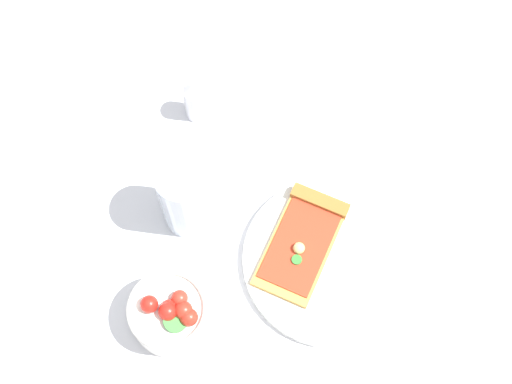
% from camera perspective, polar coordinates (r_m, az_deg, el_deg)
% --- Properties ---
extents(ground_plane, '(2.40, 2.40, 0.00)m').
position_cam_1_polar(ground_plane, '(1.00, 6.43, -6.17)').
color(ground_plane, silver).
rests_on(ground_plane, ground).
extents(plate, '(0.25, 0.25, 0.01)m').
position_cam_1_polar(plate, '(0.99, 6.03, -5.52)').
color(plate, silver).
rests_on(plate, ground_plane).
extents(pizza_slice_main, '(0.09, 0.16, 0.02)m').
position_cam_1_polar(pizza_slice_main, '(0.98, 3.90, -3.68)').
color(pizza_slice_main, gold).
rests_on(pizza_slice_main, plate).
extents(salad_bowl, '(0.11, 0.11, 0.07)m').
position_cam_1_polar(salad_bowl, '(0.94, -7.00, -9.70)').
color(salad_bowl, white).
rests_on(salad_bowl, ground_plane).
extents(soda_glass, '(0.07, 0.07, 0.14)m').
position_cam_1_polar(soda_glass, '(0.96, -5.82, -0.77)').
color(soda_glass, silver).
rests_on(soda_glass, ground_plane).
extents(paper_napkin, '(0.17, 0.14, 0.00)m').
position_cam_1_polar(paper_napkin, '(1.11, 10.44, 6.66)').
color(paper_napkin, white).
rests_on(paper_napkin, ground_plane).
extents(pepper_shaker, '(0.03, 0.03, 0.08)m').
position_cam_1_polar(pepper_shaker, '(1.06, -4.99, 7.43)').
color(pepper_shaker, silver).
rests_on(pepper_shaker, ground_plane).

